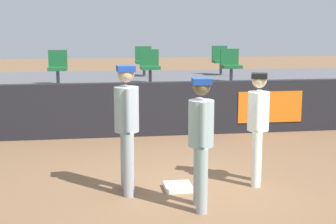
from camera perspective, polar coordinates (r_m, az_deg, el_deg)
ground_plane at (r=7.39m, az=2.03°, el=-9.01°), size 60.00×60.00×0.00m
first_base at (r=7.38m, az=1.16°, el=-8.71°), size 0.40×0.40×0.08m
player_fielder_home at (r=7.55m, az=10.47°, el=-1.01°), size 0.46×0.49×1.71m
player_runner_visitor at (r=7.02m, az=-4.83°, el=-0.96°), size 0.37×0.52×1.86m
player_coach_visitor at (r=6.39m, az=3.86°, el=-2.63°), size 0.36×0.49×1.75m
field_wall at (r=10.83m, az=-1.48°, el=0.37°), size 18.00×0.26×1.18m
bleacher_platform at (r=13.37m, az=-2.89°, el=1.79°), size 18.00×4.80×0.99m
seat_front_center at (r=12.15m, az=-2.13°, el=5.55°), size 0.47×0.44×0.84m
seat_front_right at (r=12.54m, az=7.30°, el=5.61°), size 0.47×0.44×0.84m
seat_back_center at (r=13.93m, az=-2.84°, el=6.12°), size 0.47×0.44×0.84m
seat_front_left at (r=12.10m, az=-12.71°, el=5.29°), size 0.45×0.44×0.84m
seat_back_right at (r=14.33m, az=6.12°, el=6.18°), size 0.45×0.44×0.84m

